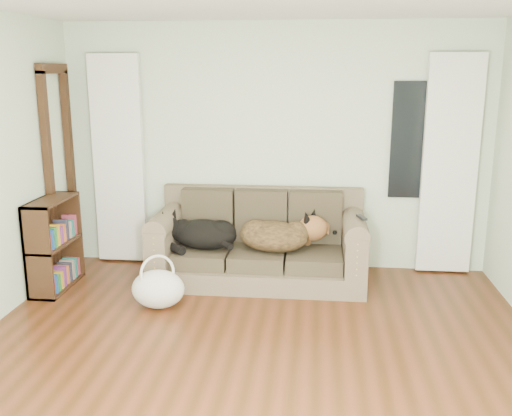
# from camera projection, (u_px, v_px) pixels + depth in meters

# --- Properties ---
(floor) EXTENTS (5.00, 5.00, 0.00)m
(floor) POSITION_uv_depth(u_px,v_px,m) (247.00, 382.00, 3.95)
(floor) COLOR #3D200C
(floor) RESTS_ON ground
(wall_back) EXTENTS (4.50, 0.04, 2.60)m
(wall_back) POSITION_uv_depth(u_px,v_px,m) (275.00, 148.00, 6.06)
(wall_back) COLOR beige
(wall_back) RESTS_ON ground
(curtain_left) EXTENTS (0.55, 0.08, 2.25)m
(curtain_left) POSITION_uv_depth(u_px,v_px,m) (119.00, 160.00, 6.19)
(curtain_left) COLOR silver
(curtain_left) RESTS_ON ground
(curtain_right) EXTENTS (0.55, 0.08, 2.25)m
(curtain_right) POSITION_uv_depth(u_px,v_px,m) (450.00, 166.00, 5.83)
(curtain_right) COLOR silver
(curtain_right) RESTS_ON ground
(window_pane) EXTENTS (0.50, 0.03, 1.20)m
(window_pane) POSITION_uv_depth(u_px,v_px,m) (415.00, 140.00, 5.86)
(window_pane) COLOR black
(window_pane) RESTS_ON wall_back
(door_casing) EXTENTS (0.07, 0.60, 2.10)m
(door_casing) POSITION_uv_depth(u_px,v_px,m) (60.00, 175.00, 5.91)
(door_casing) COLOR black
(door_casing) RESTS_ON ground
(sofa) EXTENTS (2.12, 0.92, 0.87)m
(sofa) POSITION_uv_depth(u_px,v_px,m) (259.00, 238.00, 5.77)
(sofa) COLOR brown
(sofa) RESTS_ON floor
(dog_black_lab) EXTENTS (0.80, 0.66, 0.29)m
(dog_black_lab) POSITION_uv_depth(u_px,v_px,m) (200.00, 235.00, 5.76)
(dog_black_lab) COLOR black
(dog_black_lab) RESTS_ON sofa
(dog_shepherd) EXTENTS (0.81, 0.63, 0.32)m
(dog_shepherd) POSITION_uv_depth(u_px,v_px,m) (279.00, 236.00, 5.69)
(dog_shepherd) COLOR black
(dog_shepherd) RESTS_ON sofa
(tv_remote) EXTENTS (0.10, 0.19, 0.02)m
(tv_remote) POSITION_uv_depth(u_px,v_px,m) (362.00, 217.00, 5.46)
(tv_remote) COLOR black
(tv_remote) RESTS_ON sofa
(tote_bag) EXTENTS (0.57, 0.50, 0.35)m
(tote_bag) POSITION_uv_depth(u_px,v_px,m) (158.00, 291.00, 5.16)
(tote_bag) COLOR beige
(tote_bag) RESTS_ON floor
(bookshelf) EXTENTS (0.27, 0.72, 0.90)m
(bookshelf) POSITION_uv_depth(u_px,v_px,m) (54.00, 239.00, 5.56)
(bookshelf) COLOR black
(bookshelf) RESTS_ON floor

